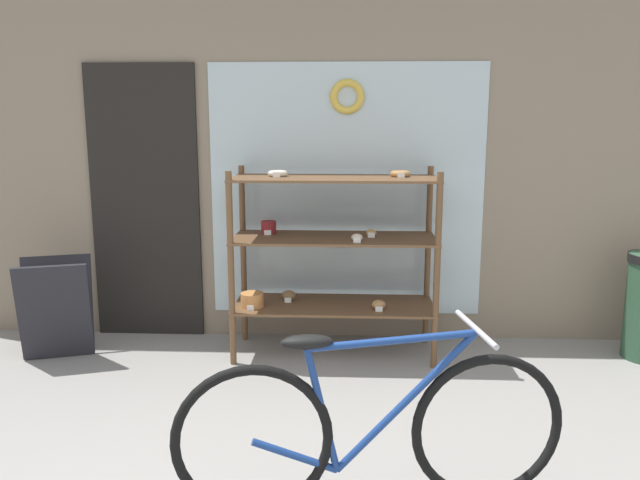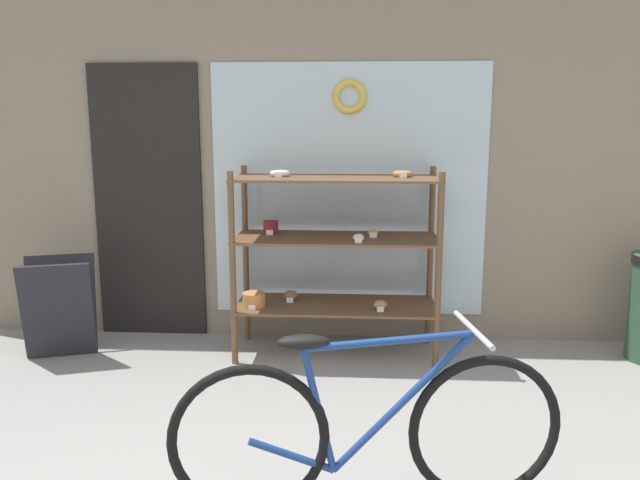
{
  "view_description": "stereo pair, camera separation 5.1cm",
  "coord_description": "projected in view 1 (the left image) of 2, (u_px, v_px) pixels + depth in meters",
  "views": [
    {
      "loc": [
        0.22,
        -2.03,
        1.68
      ],
      "look_at": [
        0.06,
        1.43,
        1.01
      ],
      "focal_mm": 35.0,
      "sensor_mm": 36.0,
      "label": 1
    },
    {
      "loc": [
        0.27,
        -2.02,
        1.68
      ],
      "look_at": [
        0.06,
        1.43,
        1.01
      ],
      "focal_mm": 35.0,
      "sensor_mm": 36.0,
      "label": 2
    }
  ],
  "objects": [
    {
      "name": "display_case",
      "position": [
        330.0,
        247.0,
        4.43
      ],
      "size": [
        1.44,
        0.54,
        1.35
      ],
      "color": "brown",
      "rests_on": "ground_plane"
    },
    {
      "name": "storefront_facade",
      "position": [
        316.0,
        147.0,
        4.71
      ],
      "size": [
        6.15,
        0.13,
        3.02
      ],
      "color": "gray",
      "rests_on": "ground_plane"
    },
    {
      "name": "sandwich_board",
      "position": [
        56.0,
        309.0,
        4.43
      ],
      "size": [
        0.57,
        0.51,
        0.71
      ],
      "rotation": [
        0.0,
        0.0,
        0.32
      ],
      "color": "#232328",
      "rests_on": "ground_plane"
    },
    {
      "name": "bicycle",
      "position": [
        371.0,
        430.0,
        2.69
      ],
      "size": [
        1.71,
        0.46,
        0.82
      ],
      "rotation": [
        0.0,
        0.0,
        0.16
      ],
      "color": "black",
      "rests_on": "ground_plane"
    }
  ]
}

